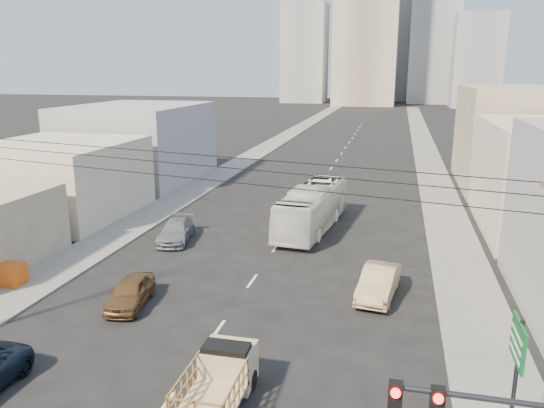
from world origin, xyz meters
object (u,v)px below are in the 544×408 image
at_px(flatbed_pickup, 219,378).
at_px(crate_stack, 7,274).
at_px(city_bus, 313,207).
at_px(sedan_grey, 176,231).
at_px(sedan_tan, 378,282).
at_px(sedan_brown, 130,292).
at_px(green_sign, 516,360).

xyz_separation_m(flatbed_pickup, crate_stack, (-14.91, 7.55, -0.40)).
distance_m(city_bus, sedan_grey, 10.25).
xyz_separation_m(sedan_tan, sedan_grey, (-14.14, 6.28, -0.08)).
bearing_deg(sedan_brown, crate_stack, 165.62).
bearing_deg(sedan_tan, sedan_grey, 163.78).
relative_size(sedan_grey, green_sign, 0.98).
bearing_deg(flatbed_pickup, green_sign, -7.38).
bearing_deg(sedan_tan, crate_stack, -162.99).
bearing_deg(sedan_grey, sedan_tan, -35.38).
height_order(flatbed_pickup, crate_stack, flatbed_pickup).
bearing_deg(sedan_grey, green_sign, -56.48).
xyz_separation_m(flatbed_pickup, city_bus, (-0.20, 22.24, 0.55)).
distance_m(sedan_brown, green_sign, 18.44).
bearing_deg(sedan_tan, green_sign, -63.30).
bearing_deg(crate_stack, sedan_tan, 9.28).
relative_size(sedan_tan, green_sign, 0.96).
bearing_deg(city_bus, crate_stack, -128.90).
bearing_deg(sedan_grey, sedan_brown, -90.70).
height_order(flatbed_pickup, green_sign, green_sign).
relative_size(sedan_tan, sedan_grey, 0.98).
distance_m(green_sign, crate_stack, 25.88).
distance_m(sedan_brown, crate_stack, 7.88).
bearing_deg(flatbed_pickup, city_bus, 90.52).
xyz_separation_m(flatbed_pickup, sedan_brown, (-7.06, 6.83, -0.38)).
relative_size(flatbed_pickup, city_bus, 0.37).
xyz_separation_m(sedan_brown, sedan_tan, (12.19, 4.00, 0.08)).
bearing_deg(sedan_brown, flatbed_pickup, -53.15).
bearing_deg(sedan_brown, green_sign, -35.31).
xyz_separation_m(green_sign, crate_stack, (-24.16, 8.75, -3.05)).
height_order(city_bus, crate_stack, city_bus).
bearing_deg(sedan_grey, flatbed_pickup, -73.65).
bearing_deg(city_bus, sedan_tan, -58.89).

